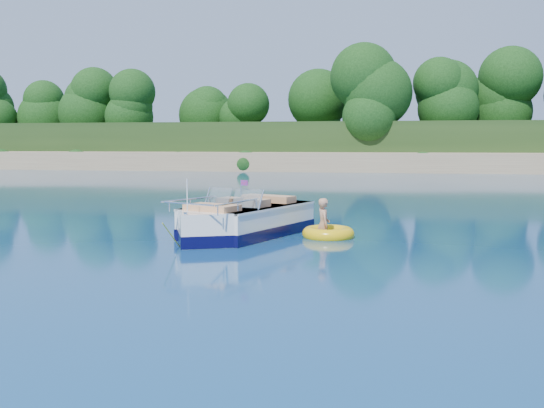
% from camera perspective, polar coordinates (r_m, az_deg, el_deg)
% --- Properties ---
extents(ground, '(160.00, 160.00, 0.00)m').
position_cam_1_polar(ground, '(12.99, -6.13, -4.59)').
color(ground, '#0B284E').
rests_on(ground, ground).
extents(shoreline, '(170.00, 59.00, 6.00)m').
position_cam_1_polar(shoreline, '(76.11, 7.65, 4.80)').
color(shoreline, '#8D7152').
rests_on(shoreline, ground).
extents(treeline, '(150.00, 7.12, 8.19)m').
position_cam_1_polar(treeline, '(53.47, 6.57, 9.28)').
color(treeline, black).
rests_on(treeline, ground).
extents(motorboat, '(3.10, 4.97, 1.75)m').
position_cam_1_polar(motorboat, '(15.05, -2.99, -1.81)').
color(motorboat, white).
rests_on(motorboat, ground).
extents(tow_tube, '(1.38, 1.38, 0.34)m').
position_cam_1_polar(tow_tube, '(15.06, 5.31, -2.79)').
color(tow_tube, '#E9B60C').
rests_on(tow_tube, ground).
extents(boy, '(0.55, 0.79, 1.42)m').
position_cam_1_polar(boy, '(15.01, 4.82, -3.16)').
color(boy, tan).
rests_on(boy, ground).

